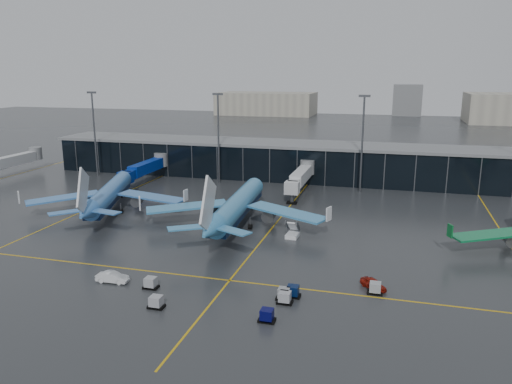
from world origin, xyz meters
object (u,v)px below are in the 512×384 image
(airliner_arkefly, at_px, (108,183))
(baggage_carts, at_px, (259,296))
(service_van_red, at_px, (373,284))
(airliner_klm_near, at_px, (238,193))
(mobile_airstair, at_px, (292,234))
(service_van_white, at_px, (113,277))

(airliner_arkefly, height_order, baggage_carts, airliner_arkefly)
(airliner_arkefly, height_order, service_van_red, airliner_arkefly)
(service_van_red, bearing_deg, baggage_carts, 166.54)
(airliner_klm_near, xyz_separation_m, service_van_red, (28.86, -24.65, -6.23))
(airliner_arkefly, distance_m, service_van_red, 66.54)
(baggage_carts, distance_m, service_van_red, 17.47)
(mobile_airstair, bearing_deg, airliner_arkefly, 173.62)
(airliner_arkefly, relative_size, service_van_white, 8.57)
(baggage_carts, relative_size, service_van_red, 7.63)
(airliner_arkefly, xyz_separation_m, baggage_carts, (45.26, -35.49, -5.82))
(mobile_airstair, relative_size, service_van_red, 0.76)
(baggage_carts, height_order, mobile_airstair, mobile_airstair)
(mobile_airstair, distance_m, service_van_white, 35.88)
(airliner_klm_near, distance_m, baggage_carts, 36.35)
(airliner_arkefly, bearing_deg, service_van_white, -76.38)
(service_van_red, xyz_separation_m, service_van_white, (-38.47, -8.29, 0.06))
(airliner_klm_near, height_order, mobile_airstair, airliner_klm_near)
(airliner_klm_near, distance_m, mobile_airstair, 14.85)
(mobile_airstair, distance_m, service_van_red, 25.68)
(airliner_arkefly, xyz_separation_m, airliner_klm_near, (31.67, -2.36, 0.42))
(airliner_klm_near, bearing_deg, service_van_white, -110.18)
(airliner_arkefly, relative_size, mobile_airstair, 12.43)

